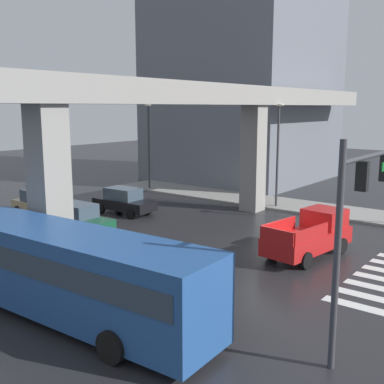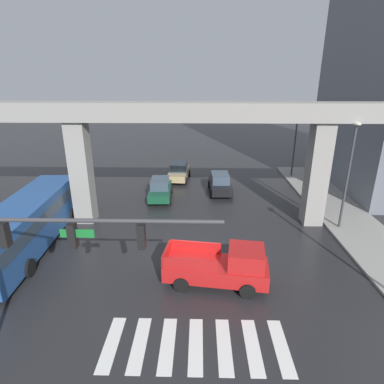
{
  "view_description": "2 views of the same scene",
  "coord_description": "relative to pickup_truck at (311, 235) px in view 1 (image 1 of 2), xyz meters",
  "views": [
    {
      "loc": [
        -19.28,
        -10.41,
        6.99
      ],
      "look_at": [
        -1.67,
        3.35,
        2.93
      ],
      "focal_mm": 43.93,
      "sensor_mm": 36.0,
      "label": 1
    },
    {
      "loc": [
        0.08,
        -15.08,
        9.83
      ],
      "look_at": [
        -0.31,
        1.22,
        3.88
      ],
      "focal_mm": 29.65,
      "sensor_mm": 36.0,
      "label": 2
    }
  ],
  "objects": [
    {
      "name": "sedan_black",
      "position": [
        0.7,
        13.48,
        -0.14
      ],
      "size": [
        2.11,
        4.37,
        1.72
      ],
      "color": "black",
      "rests_on": "ground"
    },
    {
      "name": "elevated_overpass",
      "position": [
        -1.24,
        7.3,
        5.97
      ],
      "size": [
        49.84,
        1.82,
        8.31
      ],
      "color": "gray",
      "rests_on": "ground"
    },
    {
      "name": "city_bus",
      "position": [
        -11.37,
        3.33,
        0.73
      ],
      "size": [
        3.18,
        10.91,
        2.99
      ],
      "color": "#234C8C",
      "rests_on": "ground"
    },
    {
      "name": "sedan_dark_green",
      "position": [
        -4.48,
        11.84,
        -0.14
      ],
      "size": [
        2.11,
        4.37,
        1.72
      ],
      "color": "#14472D",
      "rests_on": "ground"
    },
    {
      "name": "street_lamp_far_north",
      "position": [
        8.45,
        18.43,
        3.57
      ],
      "size": [
        0.44,
        0.7,
        7.24
      ],
      "color": "#38383D",
      "rests_on": "ground"
    },
    {
      "name": "sedan_tan",
      "position": [
        -3.22,
        17.13,
        -0.14
      ],
      "size": [
        2.22,
        4.43,
        1.72
      ],
      "color": "tan",
      "rests_on": "ground"
    },
    {
      "name": "sidewalk_east",
      "position": [
        9.65,
        3.58,
        -0.91
      ],
      "size": [
        4.0,
        36.0,
        0.15
      ],
      "primitive_type": "cube",
      "color": "gray",
      "rests_on": "ground"
    },
    {
      "name": "ground_plane",
      "position": [
        -1.24,
        1.58,
        -0.99
      ],
      "size": [
        120.0,
        120.0,
        0.0
      ],
      "primitive_type": "plane",
      "color": "#232326"
    },
    {
      "name": "traffic_signal_mast",
      "position": [
        -6.33,
        -4.59,
        3.57
      ],
      "size": [
        8.69,
        0.32,
        6.2
      ],
      "color": "#38383D",
      "rests_on": "ground"
    },
    {
      "name": "pickup_truck",
      "position": [
        0.0,
        0.0,
        0.0
      ],
      "size": [
        5.31,
        2.59,
        2.08
      ],
      "color": "red",
      "rests_on": "ground"
    },
    {
      "name": "street_lamp_mid_block",
      "position": [
        8.45,
        6.33,
        3.57
      ],
      "size": [
        0.44,
        0.7,
        7.24
      ],
      "color": "#38383D",
      "rests_on": "ground"
    }
  ]
}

